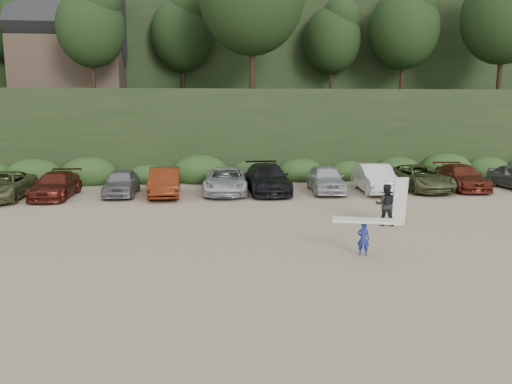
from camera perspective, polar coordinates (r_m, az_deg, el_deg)
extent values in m
plane|color=tan|center=(18.53, 0.29, -5.57)|extent=(120.00, 120.00, 0.00)
cube|color=black|center=(39.84, -3.38, 7.09)|extent=(80.00, 14.00, 6.00)
cube|color=black|center=(57.86, -4.38, 12.90)|extent=(90.00, 30.00, 16.00)
ellipsoid|color=black|center=(40.25, -3.50, 18.54)|extent=(66.00, 12.00, 10.00)
cube|color=#2B491E|center=(32.57, -3.61, 2.22)|extent=(46.20, 2.00, 1.20)
cube|color=brown|center=(43.02, -20.24, 13.39)|extent=(8.00, 6.00, 4.00)
imported|color=#60653A|center=(29.64, -27.03, 0.63)|extent=(2.48, 5.24, 1.45)
imported|color=#561B13|center=(29.02, -21.91, 0.74)|extent=(2.05, 4.75, 1.36)
imported|color=gray|center=(28.62, -15.12, 1.07)|extent=(1.70, 4.21, 1.43)
imported|color=maroon|center=(27.87, -10.39, 1.12)|extent=(1.71, 4.67, 1.53)
imported|color=silver|center=(28.24, -3.50, 1.29)|extent=(2.76, 5.36, 1.45)
imported|color=black|center=(28.50, 1.28, 1.54)|extent=(2.34, 5.55, 1.60)
imported|color=#BABBC0|center=(28.88, 8.01, 1.52)|extent=(2.21, 4.72, 1.56)
imported|color=white|center=(29.37, 13.43, 1.53)|extent=(2.05, 4.98, 1.61)
imported|color=#4D5732|center=(30.85, 18.24, 1.55)|extent=(2.69, 5.37, 1.46)
imported|color=#5F2215|center=(32.10, 22.42, 1.58)|extent=(2.41, 5.07, 1.43)
imported|color=navy|center=(16.99, 12.17, -5.27)|extent=(0.48, 0.41, 1.12)
cube|color=white|center=(16.84, 12.24, -3.20)|extent=(2.13, 1.11, 0.08)
imported|color=black|center=(21.37, 14.58, -1.41)|extent=(1.01, 0.89, 1.74)
cube|color=silver|center=(21.37, 16.09, -1.06)|extent=(0.58, 0.31, 2.05)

